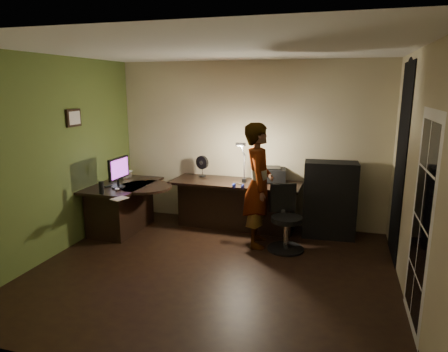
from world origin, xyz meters
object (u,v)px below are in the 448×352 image
(desk_left, at_px, (123,207))
(desk_right, at_px, (236,205))
(monitor, at_px, (118,177))
(office_chair, at_px, (287,219))
(cabinet, at_px, (330,200))
(person, at_px, (258,185))

(desk_left, distance_m, desk_right, 1.82)
(desk_left, xyz_separation_m, monitor, (0.07, -0.23, 0.56))
(desk_left, bearing_deg, office_chair, -0.63)
(desk_right, xyz_separation_m, monitor, (-1.63, -0.85, 0.56))
(desk_right, relative_size, cabinet, 1.77)
(monitor, relative_size, person, 0.28)
(desk_left, bearing_deg, cabinet, 12.45)
(person, bearing_deg, office_chair, -113.06)
(office_chair, bearing_deg, cabinet, 27.93)
(office_chair, bearing_deg, desk_right, 118.93)
(cabinet, bearing_deg, person, -151.47)
(desk_left, relative_size, cabinet, 1.13)
(cabinet, bearing_deg, monitor, -168.14)
(cabinet, height_order, person, person)
(desk_right, distance_m, office_chair, 1.16)
(cabinet, relative_size, monitor, 2.32)
(desk_left, xyz_separation_m, person, (2.20, 0.02, 0.52))
(desk_left, bearing_deg, person, 1.49)
(monitor, xyz_separation_m, office_chair, (2.56, 0.16, -0.48))
(monitor, bearing_deg, office_chair, 4.73)
(desk_left, height_order, person, person)
(desk_left, distance_m, person, 2.26)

